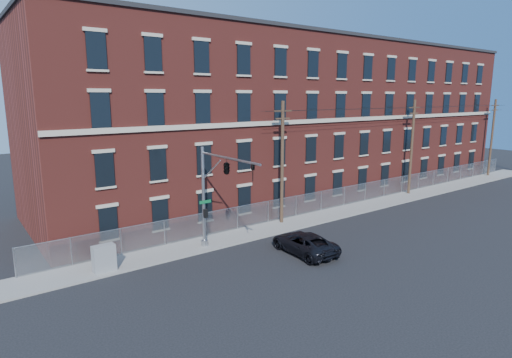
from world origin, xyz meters
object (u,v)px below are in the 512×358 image
Objects in this scene: traffic_signal_mast at (221,177)px; utility_pole_near at (282,160)px; pickup_truck at (304,243)px; utility_cabinet at (104,258)px.

utility_pole_near reaches higher than traffic_signal_mast.
utility_pole_near is at bearing -114.23° from pickup_truck.
traffic_signal_mast is 4.30× the size of utility_cabinet.
traffic_signal_mast is at bearing -17.44° from utility_cabinet.
utility_pole_near is at bearing 23.14° from traffic_signal_mast.
utility_pole_near is 15.75m from utility_cabinet.
pickup_truck is (-3.16, -6.14, -4.62)m from utility_pole_near.
utility_pole_near is 6.14× the size of utility_cabinet.
utility_pole_near reaches higher than utility_cabinet.
utility_cabinet is (-15.05, -1.40, -4.40)m from utility_pole_near.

